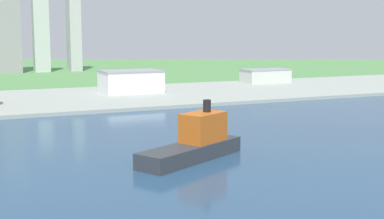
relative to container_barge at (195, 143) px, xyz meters
The scene contains 6 objects.
ground_plane 21.65m from the container_barge, 143.98° to the left, with size 2400.00×2400.00×0.00m, color #50874A.
water_bay 51.10m from the container_barge, 109.23° to the right, with size 840.00×360.00×0.15m, color navy.
industrial_pier 202.90m from the container_barge, 94.72° to the left, with size 840.00×140.00×2.50m, color #959F95.
container_barge is the anchor object (origin of this frame).
warehouse_main 220.55m from the container_barge, 78.52° to the left, with size 46.37×32.34×17.52m.
warehouse_annex 306.09m from the container_barge, 52.70° to the left, with size 44.11×23.96×12.90m.
Camera 1 is at (-69.94, 100.87, 49.26)m, focal length 50.21 mm.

